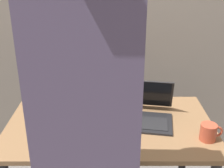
{
  "coord_description": "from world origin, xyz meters",
  "views": [
    {
      "loc": [
        0.01,
        -1.49,
        1.63
      ],
      "look_at": [
        0.01,
        0.0,
        0.99
      ],
      "focal_mm": 46.92,
      "sensor_mm": 36.0,
      "label": 1
    }
  ],
  "objects_px": {
    "beer_bottle_dark": "(79,97)",
    "person_figure": "(87,146)",
    "laptop": "(144,110)",
    "beer_bottle_amber": "(96,95)",
    "coffee_mug": "(208,132)",
    "beer_bottle_green": "(85,110)",
    "beer_bottle_brown": "(91,102)"
  },
  "relations": [
    {
      "from": "beer_bottle_dark",
      "to": "person_figure",
      "type": "distance_m",
      "value": 0.64
    },
    {
      "from": "laptop",
      "to": "beer_bottle_dark",
      "type": "bearing_deg",
      "value": 174.04
    },
    {
      "from": "beer_bottle_amber",
      "to": "person_figure",
      "type": "relative_size",
      "value": 0.16
    },
    {
      "from": "beer_bottle_amber",
      "to": "coffee_mug",
      "type": "bearing_deg",
      "value": -27.71
    },
    {
      "from": "beer_bottle_green",
      "to": "beer_bottle_dark",
      "type": "distance_m",
      "value": 0.14
    },
    {
      "from": "laptop",
      "to": "beer_bottle_amber",
      "type": "relative_size",
      "value": 1.33
    },
    {
      "from": "laptop",
      "to": "beer_bottle_amber",
      "type": "distance_m",
      "value": 0.31
    },
    {
      "from": "beer_bottle_brown",
      "to": "beer_bottle_amber",
      "type": "distance_m",
      "value": 0.09
    },
    {
      "from": "person_figure",
      "to": "laptop",
      "type": "bearing_deg",
      "value": 63.21
    },
    {
      "from": "beer_bottle_brown",
      "to": "person_figure",
      "type": "height_order",
      "value": "person_figure"
    },
    {
      "from": "beer_bottle_amber",
      "to": "coffee_mug",
      "type": "xyz_separation_m",
      "value": [
        0.61,
        -0.32,
        -0.06
      ]
    },
    {
      "from": "person_figure",
      "to": "beer_bottle_amber",
      "type": "bearing_deg",
      "value": 89.83
    },
    {
      "from": "beer_bottle_dark",
      "to": "beer_bottle_amber",
      "type": "distance_m",
      "value": 0.11
    },
    {
      "from": "beer_bottle_brown",
      "to": "person_figure",
      "type": "relative_size",
      "value": 0.15
    },
    {
      "from": "beer_bottle_green",
      "to": "coffee_mug",
      "type": "height_order",
      "value": "beer_bottle_green"
    },
    {
      "from": "beer_bottle_dark",
      "to": "beer_bottle_amber",
      "type": "height_order",
      "value": "beer_bottle_dark"
    },
    {
      "from": "beer_bottle_brown",
      "to": "beer_bottle_amber",
      "type": "bearing_deg",
      "value": 72.15
    },
    {
      "from": "beer_bottle_green",
      "to": "beer_bottle_brown",
      "type": "bearing_deg",
      "value": 72.05
    },
    {
      "from": "laptop",
      "to": "beer_bottle_dark",
      "type": "xyz_separation_m",
      "value": [
        -0.4,
        0.04,
        0.07
      ]
    },
    {
      "from": "beer_bottle_green",
      "to": "person_figure",
      "type": "relative_size",
      "value": 0.15
    },
    {
      "from": "beer_bottle_amber",
      "to": "coffee_mug",
      "type": "relative_size",
      "value": 2.43
    },
    {
      "from": "person_figure",
      "to": "coffee_mug",
      "type": "xyz_separation_m",
      "value": [
        0.61,
        0.35,
        -0.16
      ]
    },
    {
      "from": "coffee_mug",
      "to": "person_figure",
      "type": "bearing_deg",
      "value": -150.17
    },
    {
      "from": "laptop",
      "to": "coffee_mug",
      "type": "xyz_separation_m",
      "value": [
        0.31,
        -0.23,
        -0.0
      ]
    },
    {
      "from": "beer_bottle_green",
      "to": "person_figure",
      "type": "xyz_separation_m",
      "value": [
        0.05,
        -0.49,
        0.1
      ]
    },
    {
      "from": "beer_bottle_dark",
      "to": "beer_bottle_brown",
      "type": "bearing_deg",
      "value": -26.55
    },
    {
      "from": "beer_bottle_green",
      "to": "beer_bottle_amber",
      "type": "xyz_separation_m",
      "value": [
        0.06,
        0.17,
        0.01
      ]
    },
    {
      "from": "beer_bottle_green",
      "to": "beer_bottle_amber",
      "type": "relative_size",
      "value": 0.94
    },
    {
      "from": "beer_bottle_brown",
      "to": "beer_bottle_dark",
      "type": "xyz_separation_m",
      "value": [
        -0.08,
        0.04,
        0.01
      ]
    },
    {
      "from": "beer_bottle_brown",
      "to": "beer_bottle_dark",
      "type": "relative_size",
      "value": 0.9
    },
    {
      "from": "laptop",
      "to": "beer_bottle_brown",
      "type": "xyz_separation_m",
      "value": [
        -0.32,
        0.0,
        0.06
      ]
    },
    {
      "from": "beer_bottle_green",
      "to": "beer_bottle_amber",
      "type": "height_order",
      "value": "beer_bottle_amber"
    }
  ]
}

